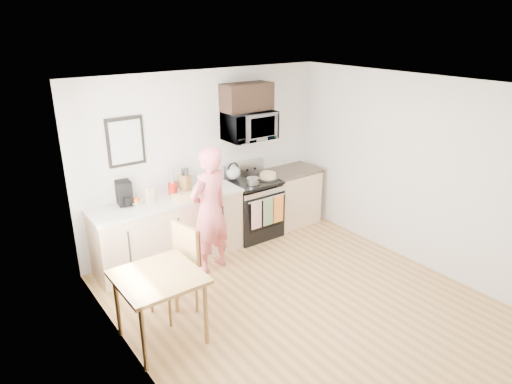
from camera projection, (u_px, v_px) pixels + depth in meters
floor at (306, 306)px, 5.51m from camera, size 4.60×4.60×0.00m
back_wall at (206, 159)px, 6.78m from camera, size 4.00×0.04×2.60m
left_wall at (139, 259)px, 3.95m from camera, size 0.04×4.60×2.60m
right_wall at (421, 173)px, 6.14m from camera, size 0.04×4.60×2.60m
ceiling at (316, 88)px, 4.58m from camera, size 4.00×4.60×0.04m
window at (108, 203)px, 4.48m from camera, size 0.06×1.40×1.50m
cabinet_left at (170, 231)px, 6.42m from camera, size 2.10×0.60×0.90m
countertop_left at (167, 200)px, 6.25m from camera, size 2.14×0.64×0.04m
cabinet_right at (291, 197)px, 7.64m from camera, size 0.84×0.60×0.90m
countertop_right at (292, 171)px, 7.48m from camera, size 0.88×0.64×0.04m
range at (253, 209)px, 7.19m from camera, size 0.76×0.70×1.16m
microwave at (249, 126)px, 6.80m from camera, size 0.76×0.51×0.42m
upper_cabinet at (247, 97)px, 6.69m from camera, size 0.76×0.35×0.40m
wall_art at (126, 142)px, 5.95m from camera, size 0.50×0.04×0.65m
wall_trivet at (209, 159)px, 6.80m from camera, size 0.20×0.02×0.20m
person at (209, 210)px, 6.04m from camera, size 0.72×0.57×1.75m
dining_table at (159, 283)px, 4.71m from camera, size 0.84×0.84×0.78m
chair at (182, 256)px, 5.26m from camera, size 0.56×0.52×1.06m
knife_block at (185, 183)px, 6.51m from camera, size 0.15×0.18×0.24m
utensil_crock at (172, 184)px, 6.38m from camera, size 0.13×0.13×0.38m
fruit_bowl at (136, 202)px, 6.07m from camera, size 0.25×0.25×0.09m
milk_carton at (150, 196)px, 6.05m from camera, size 0.10×0.10×0.23m
coffee_maker at (124, 194)px, 6.01m from camera, size 0.21×0.28×0.32m
bread_bag at (183, 197)px, 6.17m from camera, size 0.29×0.17×0.10m
cake at (268, 176)px, 7.06m from camera, size 0.30×0.30×0.10m
kettle at (233, 172)px, 7.03m from camera, size 0.21×0.21×0.27m
pot at (253, 181)px, 6.85m from camera, size 0.19×0.32×0.10m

